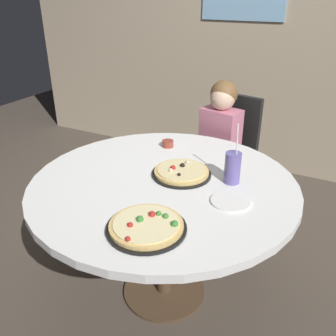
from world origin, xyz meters
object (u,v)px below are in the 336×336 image
Objects in this scene: sauce_bowl at (168,144)px; plate_small at (230,201)px; pizza_cheese at (181,172)px; soda_cup at (233,168)px; pizza_veggie at (147,226)px; dining_table at (164,195)px; diner_child at (213,167)px; chair_wooden at (226,153)px.

plate_small is (0.55, -0.44, -0.02)m from sauce_bowl.
soda_cup is (0.26, 0.05, 0.06)m from pizza_cheese.
pizza_cheese is 1.72× the size of plate_small.
sauce_bowl is at bearing 111.52° from pizza_veggie.
dining_table is 0.80m from diner_child.
plate_small is at bearing -6.62° from dining_table.
diner_child is (-0.02, 0.78, -0.18)m from dining_table.
pizza_cheese is at bearing 98.96° from pizza_veggie.
pizza_veggie is 0.42m from plate_small.
dining_table is at bearing -91.14° from chair_wooden.
soda_cup is 4.39× the size of sauce_bowl.
diner_child is at bearing 66.16° from sauce_bowl.
pizza_veggie is at bearing -85.23° from chair_wooden.
soda_cup is at bearing 71.68° from pizza_veggie.
pizza_veggie is 0.50m from pizza_cheese.
chair_wooden is 3.08× the size of pizza_cheese.
soda_cup reaches higher than pizza_cheese.
plate_small reaches higher than dining_table.
plate_small is (0.23, 0.35, -0.01)m from pizza_veggie.
chair_wooden is 1.38m from pizza_veggie.
chair_wooden is at bearing 92.33° from pizza_cheese.
soda_cup reaches higher than sauce_bowl.
pizza_veggie is at bearing -68.48° from sauce_bowl.
diner_child is (-0.03, -0.18, -0.05)m from chair_wooden.
chair_wooden reaches higher than sauce_bowl.
plate_small is at bearing -38.92° from sauce_bowl.
diner_child is at bearing 117.22° from soda_cup.
pizza_cheese is at bearing 61.06° from dining_table.
pizza_cheese is at bearing -84.14° from diner_child.
pizza_cheese is at bearing 155.84° from plate_small.
diner_child is 0.94m from plate_small.
pizza_cheese is 1.00× the size of soda_cup.
dining_table is 0.43m from pizza_veggie.
chair_wooden is at bearing 70.09° from sauce_bowl.
dining_table is at bearing 108.42° from pizza_veggie.
sauce_bowl is 0.71m from plate_small.
pizza_veggie reaches higher than sauce_bowl.
dining_table is 1.25× the size of diner_child.
diner_child reaches higher than soda_cup.
diner_child reaches higher than sauce_bowl.
chair_wooden is 0.88× the size of diner_child.
dining_table is at bearing -155.20° from soda_cup.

